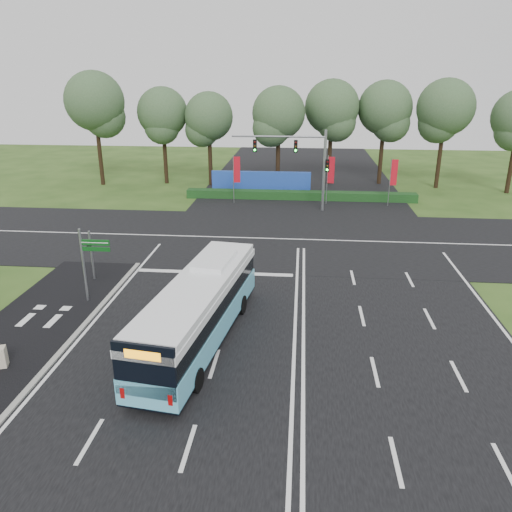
{
  "coord_description": "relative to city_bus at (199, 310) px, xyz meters",
  "views": [
    {
      "loc": [
        0.08,
        -22.76,
        11.42
      ],
      "look_at": [
        -2.2,
        2.0,
        2.31
      ],
      "focal_mm": 35.0,
      "sensor_mm": 36.0,
      "label": 1
    }
  ],
  "objects": [
    {
      "name": "road_cross",
      "position": [
        4.23,
        15.24,
        -1.6
      ],
      "size": [
        120.0,
        14.0,
        0.05
      ],
      "primitive_type": "cube",
      "color": "black",
      "rests_on": "ground"
    },
    {
      "name": "banner_flag_mid",
      "position": [
        6.88,
        26.12,
        1.31
      ],
      "size": [
        0.64,
        0.23,
        4.49
      ],
      "rotation": [
        0.0,
        0.0,
        -0.29
      ],
      "color": "gray",
      "rests_on": "ground"
    },
    {
      "name": "street_sign",
      "position": [
        -6.51,
        3.72,
        0.91
      ],
      "size": [
        1.57,
        0.12,
        4.03
      ],
      "rotation": [
        0.0,
        0.0,
        0.0
      ],
      "color": "gray",
      "rests_on": "ground"
    },
    {
      "name": "blue_hoarding",
      "position": [
        0.23,
        30.24,
        -0.52
      ],
      "size": [
        10.0,
        0.3,
        2.2
      ],
      "primitive_type": "cube",
      "color": "#2048B2",
      "rests_on": "ground"
    },
    {
      "name": "bike_path",
      "position": [
        -8.27,
        0.24,
        -1.59
      ],
      "size": [
        5.0,
        18.0,
        0.06
      ],
      "primitive_type": "cube",
      "color": "black",
      "rests_on": "ground"
    },
    {
      "name": "kerb_strip",
      "position": [
        -5.87,
        0.24,
        -1.56
      ],
      "size": [
        0.25,
        18.0,
        0.12
      ],
      "primitive_type": "cube",
      "color": "gray",
      "rests_on": "ground"
    },
    {
      "name": "traffic_light_gantry",
      "position": [
        4.44,
        23.74,
        3.04
      ],
      "size": [
        8.41,
        0.28,
        7.0
      ],
      "color": "gray",
      "rests_on": "ground"
    },
    {
      "name": "pedestrian_signal",
      "position": [
        -7.66,
        6.56,
        0.02
      ],
      "size": [
        0.27,
        0.4,
        3.01
      ],
      "rotation": [
        0.0,
        0.0,
        0.26
      ],
      "color": "gray",
      "rests_on": "ground"
    },
    {
      "name": "city_bus",
      "position": [
        0.0,
        0.0,
        0.0
      ],
      "size": [
        3.86,
        11.44,
        3.22
      ],
      "rotation": [
        0.0,
        0.0,
        -0.14
      ],
      "color": "#5FBDDD",
      "rests_on": "ground"
    },
    {
      "name": "banner_flag_left",
      "position": [
        -1.7,
        25.72,
        1.27
      ],
      "size": [
        0.65,
        0.17,
        4.44
      ],
      "rotation": [
        0.0,
        0.0,
        0.2
      ],
      "color": "gray",
      "rests_on": "ground"
    },
    {
      "name": "road_main",
      "position": [
        4.23,
        3.24,
        -1.6
      ],
      "size": [
        20.0,
        120.0,
        0.04
      ],
      "primitive_type": "cube",
      "color": "black",
      "rests_on": "ground"
    },
    {
      "name": "ground",
      "position": [
        4.23,
        3.24,
        -1.62
      ],
      "size": [
        120.0,
        120.0,
        0.0
      ],
      "primitive_type": "plane",
      "color": "#2B4918",
      "rests_on": "ground"
    },
    {
      "name": "hedge",
      "position": [
        4.23,
        27.74,
        -1.22
      ],
      "size": [
        22.0,
        1.2,
        0.8
      ],
      "primitive_type": "cube",
      "color": "#133413",
      "rests_on": "ground"
    },
    {
      "name": "eucalyptus_row",
      "position": [
        3.55,
        33.96,
        6.32
      ],
      "size": [
        48.22,
        9.04,
        11.82
      ],
      "color": "black",
      "rests_on": "ground"
    },
    {
      "name": "banner_flag_right",
      "position": [
        12.49,
        25.94,
        1.22
      ],
      "size": [
        0.64,
        0.12,
        4.35
      ],
      "rotation": [
        0.0,
        0.0,
        0.11
      ],
      "color": "gray",
      "rests_on": "ground"
    }
  ]
}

